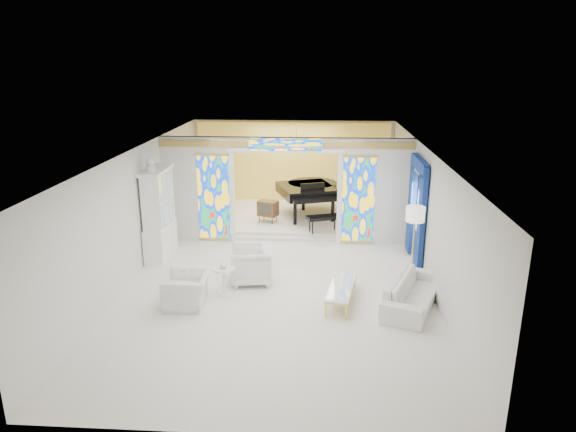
# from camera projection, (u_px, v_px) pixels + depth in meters

# --- Properties ---
(floor) EXTENTS (12.00, 12.00, 0.00)m
(floor) POSITION_uv_depth(u_px,v_px,m) (280.00, 268.00, 12.91)
(floor) COLOR silver
(floor) RESTS_ON ground
(ceiling) EXTENTS (7.00, 12.00, 0.02)m
(ceiling) POSITION_uv_depth(u_px,v_px,m) (280.00, 150.00, 12.03)
(ceiling) COLOR silver
(ceiling) RESTS_ON wall_back
(wall_back) EXTENTS (7.00, 0.02, 3.00)m
(wall_back) POSITION_uv_depth(u_px,v_px,m) (293.00, 163.00, 18.19)
(wall_back) COLOR silver
(wall_back) RESTS_ON floor
(wall_front) EXTENTS (7.00, 0.02, 3.00)m
(wall_front) POSITION_uv_depth(u_px,v_px,m) (245.00, 340.00, 6.75)
(wall_front) COLOR silver
(wall_front) RESTS_ON floor
(wall_left) EXTENTS (0.02, 12.00, 3.00)m
(wall_left) POSITION_uv_depth(u_px,v_px,m) (139.00, 209.00, 12.68)
(wall_left) COLOR silver
(wall_left) RESTS_ON floor
(wall_right) EXTENTS (0.02, 12.00, 3.00)m
(wall_right) POSITION_uv_depth(u_px,v_px,m) (426.00, 214.00, 12.26)
(wall_right) COLOR silver
(wall_right) RESTS_ON floor
(partition_wall) EXTENTS (7.00, 0.22, 3.00)m
(partition_wall) POSITION_uv_depth(u_px,v_px,m) (286.00, 186.00, 14.33)
(partition_wall) COLOR silver
(partition_wall) RESTS_ON floor
(stained_glass_left) EXTENTS (0.90, 0.04, 2.40)m
(stained_glass_left) POSITION_uv_depth(u_px,v_px,m) (214.00, 198.00, 14.45)
(stained_glass_left) COLOR gold
(stained_glass_left) RESTS_ON partition_wall
(stained_glass_right) EXTENTS (0.90, 0.04, 2.40)m
(stained_glass_right) POSITION_uv_depth(u_px,v_px,m) (358.00, 200.00, 14.21)
(stained_glass_right) COLOR gold
(stained_glass_right) RESTS_ON partition_wall
(stained_glass_transom) EXTENTS (2.00, 0.04, 0.34)m
(stained_glass_transom) POSITION_uv_depth(u_px,v_px,m) (285.00, 145.00, 13.88)
(stained_glass_transom) COLOR gold
(stained_glass_transom) RESTS_ON partition_wall
(alcove_platform) EXTENTS (6.80, 3.80, 0.18)m
(alcove_platform) POSITION_uv_depth(u_px,v_px,m) (290.00, 217.00, 16.79)
(alcove_platform) COLOR silver
(alcove_platform) RESTS_ON floor
(gold_curtain_back) EXTENTS (6.70, 0.10, 2.90)m
(gold_curtain_back) POSITION_uv_depth(u_px,v_px,m) (293.00, 164.00, 18.08)
(gold_curtain_back) COLOR #EDC252
(gold_curtain_back) RESTS_ON wall_back
(chandelier) EXTENTS (0.48, 0.48, 0.30)m
(chandelier) POSITION_uv_depth(u_px,v_px,m) (296.00, 142.00, 15.96)
(chandelier) COLOR #DFBA4E
(chandelier) RESTS_ON ceiling
(blue_drapes) EXTENTS (0.14, 1.85, 2.65)m
(blue_drapes) POSITION_uv_depth(u_px,v_px,m) (417.00, 203.00, 12.91)
(blue_drapes) COLOR navy
(blue_drapes) RESTS_ON wall_right
(china_cabinet) EXTENTS (0.56, 1.46, 2.72)m
(china_cabinet) POSITION_uv_depth(u_px,v_px,m) (159.00, 214.00, 13.33)
(china_cabinet) COLOR white
(china_cabinet) RESTS_ON floor
(armchair_left) EXTENTS (0.97, 1.10, 0.68)m
(armchair_left) POSITION_uv_depth(u_px,v_px,m) (187.00, 289.00, 10.94)
(armchair_left) COLOR silver
(armchair_left) RESTS_ON floor
(armchair_right) EXTENTS (1.06, 1.04, 0.86)m
(armchair_right) POSITION_uv_depth(u_px,v_px,m) (251.00, 265.00, 12.00)
(armchair_right) COLOR silver
(armchair_right) RESTS_ON floor
(sofa) EXTENTS (1.62, 2.35, 0.64)m
(sofa) POSITION_uv_depth(u_px,v_px,m) (412.00, 292.00, 10.85)
(sofa) COLOR silver
(sofa) RESTS_ON floor
(side_table) EXTENTS (0.61, 0.61, 0.62)m
(side_table) POSITION_uv_depth(u_px,v_px,m) (224.00, 277.00, 11.39)
(side_table) COLOR white
(side_table) RESTS_ON floor
(vase) EXTENTS (0.23, 0.23, 0.18)m
(vase) POSITION_uv_depth(u_px,v_px,m) (224.00, 264.00, 11.30)
(vase) COLOR white
(vase) RESTS_ON side_table
(coffee_table) EXTENTS (0.78, 1.70, 0.37)m
(coffee_table) POSITION_uv_depth(u_px,v_px,m) (341.00, 288.00, 11.03)
(coffee_table) COLOR white
(coffee_table) RESTS_ON floor
(floor_lamp) EXTENTS (0.56, 0.56, 1.78)m
(floor_lamp) POSITION_uv_depth(u_px,v_px,m) (415.00, 218.00, 11.88)
(floor_lamp) COLOR #DFBA4E
(floor_lamp) RESTS_ON floor
(grand_piano) EXTENTS (2.25, 3.42, 1.23)m
(grand_piano) POSITION_uv_depth(u_px,v_px,m) (310.00, 190.00, 16.48)
(grand_piano) COLOR black
(grand_piano) RESTS_ON alcove_platform
(tv_console) EXTENTS (0.69, 0.59, 0.67)m
(tv_console) POSITION_uv_depth(u_px,v_px,m) (268.00, 208.00, 15.85)
(tv_console) COLOR #53381E
(tv_console) RESTS_ON alcove_platform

